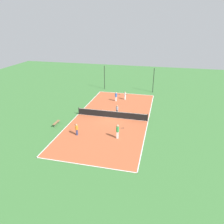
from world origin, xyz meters
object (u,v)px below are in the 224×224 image
object	(u,v)px
player_near_blue	(116,96)
tennis_ball_right_alley	(101,96)
player_far_green	(118,130)
tennis_ball_near_net	(129,112)
player_center_orange	(77,129)
player_baseline_gray	(117,109)
bench	(56,123)
fence_post_back_right	(153,80)
tennis_net	(112,114)
player_near_white	(125,95)
fence_post_back_left	(104,77)

from	to	relation	value
player_near_blue	tennis_ball_right_alley	xyz separation A→B (m)	(-3.31, 1.75, -0.92)
player_far_green	tennis_ball_near_net	xyz separation A→B (m)	(0.02, 8.36, -1.03)
player_center_orange	tennis_ball_near_net	bearing A→B (deg)	-65.98
player_baseline_gray	player_near_blue	size ratio (longest dim) A/B	0.88
bench	fence_post_back_right	bearing A→B (deg)	-32.98
tennis_net	player_near_white	size ratio (longest dim) A/B	7.22
player_far_green	player_near_blue	distance (m)	13.14
player_near_white	fence_post_back_left	bearing A→B (deg)	-172.18
bench	tennis_ball_right_alley	xyz separation A→B (m)	(2.51, 12.99, -0.33)
bench	player_far_green	xyz separation A→B (m)	(8.89, -1.53, 0.70)
tennis_net	tennis_ball_near_net	world-z (taller)	tennis_net
tennis_net	fence_post_back_right	bearing A→B (deg)	70.30
player_far_green	bench	bearing A→B (deg)	163.38
tennis_net	bench	xyz separation A→B (m)	(-6.79, -4.24, -0.18)
player_baseline_gray	fence_post_back_right	distance (m)	13.40
tennis_ball_right_alley	player_far_green	bearing A→B (deg)	-66.29
player_baseline_gray	player_near_white	bearing A→B (deg)	122.39
tennis_net	player_far_green	xyz separation A→B (m)	(2.10, -5.77, 0.51)
tennis_ball_near_net	tennis_ball_right_alley	size ratio (longest dim) A/B	1.00
player_far_green	player_baseline_gray	bearing A→B (deg)	96.15
bench	fence_post_back_left	size ratio (longest dim) A/B	0.33
player_near_white	player_baseline_gray	distance (m)	6.89
tennis_net	bench	bearing A→B (deg)	-148.02
player_baseline_gray	player_center_orange	world-z (taller)	player_center_orange
bench	player_center_orange	distance (m)	4.24
tennis_ball_near_net	fence_post_back_right	bearing A→B (deg)	75.87
player_baseline_gray	player_center_orange	xyz separation A→B (m)	(-3.48, -7.48, 0.03)
bench	tennis_ball_right_alley	size ratio (longest dim) A/B	23.08
player_near_blue	tennis_ball_near_net	distance (m)	5.47
bench	tennis_ball_near_net	world-z (taller)	bench
player_near_white	tennis_ball_right_alley	size ratio (longest dim) A/B	21.37
player_far_green	tennis_ball_right_alley	bearing A→B (deg)	106.88
player_far_green	player_center_orange	world-z (taller)	player_far_green
player_near_blue	tennis_ball_near_net	xyz separation A→B (m)	(3.09, -4.41, -0.92)
bench	player_near_white	world-z (taller)	player_near_white
tennis_net	player_near_blue	bearing A→B (deg)	97.86
player_far_green	tennis_ball_right_alley	world-z (taller)	player_far_green
player_far_green	fence_post_back_right	xyz separation A→B (m)	(2.86, 19.64, 1.33)
tennis_net	fence_post_back_right	size ratio (longest dim) A/B	2.18
player_near_white	player_center_orange	xyz separation A→B (m)	(-3.43, -14.37, 0.02)
fence_post_back_right	bench	bearing A→B (deg)	-122.98
tennis_ball_right_alley	fence_post_back_right	xyz separation A→B (m)	(9.24, 5.11, 2.35)
player_near_white	tennis_ball_right_alley	distance (m)	4.78
player_center_orange	tennis_net	bearing A→B (deg)	-61.67
player_far_green	fence_post_back_left	xyz separation A→B (m)	(-7.07, 19.64, 1.33)
player_near_white	player_far_green	xyz separation A→B (m)	(1.70, -14.00, 0.24)
bench	player_center_orange	xyz separation A→B (m)	(3.76, -1.90, 0.48)
bench	tennis_ball_near_net	distance (m)	11.23
player_near_blue	fence_post_back_left	size ratio (longest dim) A/B	0.34
tennis_net	tennis_ball_near_net	bearing A→B (deg)	50.65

